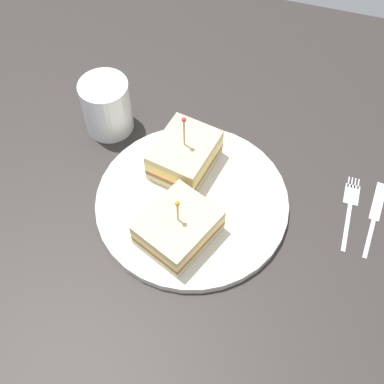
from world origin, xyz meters
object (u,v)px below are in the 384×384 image
(plate, at_px, (192,202))
(knife, at_px, (375,214))
(sandwich_half_back, at_px, (182,229))
(sandwich_half_front, at_px, (185,155))
(drink_glass, at_px, (107,108))
(fork, at_px, (350,204))

(plate, distance_m, knife, 0.27)
(sandwich_half_back, bearing_deg, sandwich_half_front, -74.44)
(drink_glass, xyz_separation_m, knife, (-0.44, 0.05, -0.04))
(plate, distance_m, sandwich_half_back, 0.07)
(fork, xyz_separation_m, knife, (-0.04, 0.01, 0.00))
(sandwich_half_front, distance_m, sandwich_half_back, 0.12)
(drink_glass, bearing_deg, sandwich_half_back, 136.27)
(plate, bearing_deg, drink_glass, -31.75)
(sandwich_half_front, distance_m, fork, 0.26)
(fork, bearing_deg, knife, 170.00)
(drink_glass, relative_size, knife, 0.67)
(sandwich_half_back, height_order, knife, sandwich_half_back)
(sandwich_half_front, distance_m, drink_glass, 0.15)
(sandwich_half_front, bearing_deg, fork, -177.39)
(sandwich_half_front, height_order, drink_glass, sandwich_half_front)
(sandwich_half_front, relative_size, knife, 0.82)
(plate, relative_size, fork, 2.15)
(drink_glass, relative_size, fork, 0.70)
(plate, height_order, sandwich_half_front, sandwich_half_front)
(knife, bearing_deg, sandwich_half_front, 0.99)
(sandwich_half_front, relative_size, sandwich_half_back, 0.89)
(sandwich_half_back, xyz_separation_m, drink_glass, (0.18, -0.17, 0.01))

